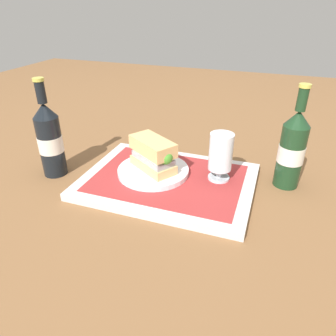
{
  "coord_description": "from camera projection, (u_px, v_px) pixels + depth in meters",
  "views": [
    {
      "loc": [
        0.24,
        -0.67,
        0.44
      ],
      "look_at": [
        0.0,
        0.0,
        0.05
      ],
      "focal_mm": 33.73,
      "sensor_mm": 36.0,
      "label": 1
    }
  ],
  "objects": [
    {
      "name": "placemat",
      "position": [
        168.0,
        178.0,
        0.83
      ],
      "size": [
        0.38,
        0.27,
        0.0
      ],
      "primitive_type": "cube",
      "color": "#9E2D2D",
      "rests_on": "tray"
    },
    {
      "name": "ground_plane",
      "position": [
        168.0,
        184.0,
        0.84
      ],
      "size": [
        3.0,
        3.0,
        0.0
      ],
      "primitive_type": "plane",
      "color": "brown"
    },
    {
      "name": "beer_bottle",
      "position": [
        292.0,
        149.0,
        0.79
      ],
      "size": [
        0.07,
        0.07,
        0.27
      ],
      "color": "#19381E",
      "rests_on": "ground_plane"
    },
    {
      "name": "sandwich",
      "position": [
        154.0,
        154.0,
        0.82
      ],
      "size": [
        0.14,
        0.12,
        0.08
      ],
      "rotation": [
        0.0,
        0.0,
        -0.58
      ],
      "color": "tan",
      "rests_on": "plate"
    },
    {
      "name": "second_bottle",
      "position": [
        50.0,
        139.0,
        0.84
      ],
      "size": [
        0.07,
        0.07,
        0.27
      ],
      "color": "black",
      "rests_on": "ground_plane"
    },
    {
      "name": "plate",
      "position": [
        153.0,
        171.0,
        0.85
      ],
      "size": [
        0.19,
        0.19,
        0.01
      ],
      "primitive_type": "cylinder",
      "color": "white",
      "rests_on": "placemat"
    },
    {
      "name": "tray",
      "position": [
        168.0,
        181.0,
        0.83
      ],
      "size": [
        0.44,
        0.32,
        0.02
      ],
      "primitive_type": "cube",
      "color": "silver",
      "rests_on": "ground_plane"
    },
    {
      "name": "beer_glass",
      "position": [
        221.0,
        155.0,
        0.79
      ],
      "size": [
        0.06,
        0.06,
        0.12
      ],
      "color": "silver",
      "rests_on": "placemat"
    }
  ]
}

